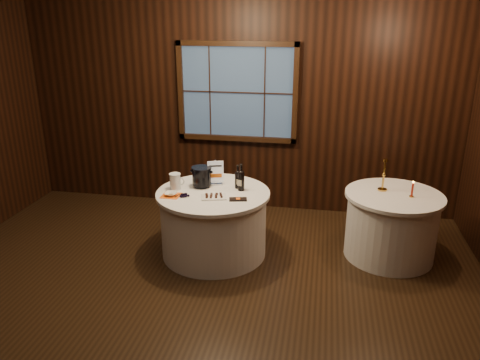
% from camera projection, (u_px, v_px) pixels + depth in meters
% --- Properties ---
extents(ground, '(6.00, 6.00, 0.00)m').
position_uv_depth(ground, '(191.00, 301.00, 4.58)').
color(ground, black).
rests_on(ground, ground).
extents(back_wall, '(6.00, 0.10, 3.00)m').
position_uv_depth(back_wall, '(237.00, 100.00, 6.35)').
color(back_wall, black).
rests_on(back_wall, ground).
extents(main_table, '(1.28, 1.28, 0.77)m').
position_uv_depth(main_table, '(214.00, 223.00, 5.38)').
color(main_table, white).
rests_on(main_table, ground).
extents(side_table, '(1.08, 1.08, 0.77)m').
position_uv_depth(side_table, '(391.00, 225.00, 5.31)').
color(side_table, white).
rests_on(side_table, ground).
extents(sign_stand, '(0.18, 0.13, 0.30)m').
position_uv_depth(sign_stand, '(215.00, 176.00, 5.43)').
color(sign_stand, '#B4B4BB').
rests_on(sign_stand, main_table).
extents(port_bottle_left, '(0.07, 0.08, 0.27)m').
position_uv_depth(port_bottle_left, '(238.00, 178.00, 5.32)').
color(port_bottle_left, black).
rests_on(port_bottle_left, main_table).
extents(port_bottle_right, '(0.07, 0.09, 0.31)m').
position_uv_depth(port_bottle_right, '(241.00, 179.00, 5.25)').
color(port_bottle_right, black).
rests_on(port_bottle_right, main_table).
extents(ice_bucket, '(0.23, 0.23, 0.24)m').
position_uv_depth(ice_bucket, '(202.00, 176.00, 5.36)').
color(ice_bucket, black).
rests_on(ice_bucket, main_table).
extents(chocolate_plate, '(0.31, 0.25, 0.04)m').
position_uv_depth(chocolate_plate, '(214.00, 196.00, 5.08)').
color(chocolate_plate, white).
rests_on(chocolate_plate, main_table).
extents(chocolate_box, '(0.20, 0.13, 0.02)m').
position_uv_depth(chocolate_box, '(238.00, 199.00, 5.02)').
color(chocolate_box, black).
rests_on(chocolate_box, main_table).
extents(grape_bunch, '(0.18, 0.10, 0.04)m').
position_uv_depth(grape_bunch, '(184.00, 196.00, 5.08)').
color(grape_bunch, black).
rests_on(grape_bunch, main_table).
extents(glass_pitcher, '(0.17, 0.13, 0.19)m').
position_uv_depth(glass_pitcher, '(175.00, 181.00, 5.29)').
color(glass_pitcher, silver).
rests_on(glass_pitcher, main_table).
extents(orange_napkin, '(0.20, 0.20, 0.00)m').
position_uv_depth(orange_napkin, '(171.00, 195.00, 5.14)').
color(orange_napkin, orange).
rests_on(orange_napkin, main_table).
extents(cracker_bowl, '(0.14, 0.14, 0.03)m').
position_uv_depth(cracker_bowl, '(171.00, 194.00, 5.13)').
color(cracker_bowl, white).
rests_on(cracker_bowl, orange_napkin).
extents(brass_candlestick, '(0.10, 0.10, 0.37)m').
position_uv_depth(brass_candlestick, '(383.00, 179.00, 5.25)').
color(brass_candlestick, gold).
rests_on(brass_candlestick, side_table).
extents(red_candle, '(0.05, 0.05, 0.19)m').
position_uv_depth(red_candle, '(412.00, 191.00, 5.07)').
color(red_candle, gold).
rests_on(red_candle, side_table).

